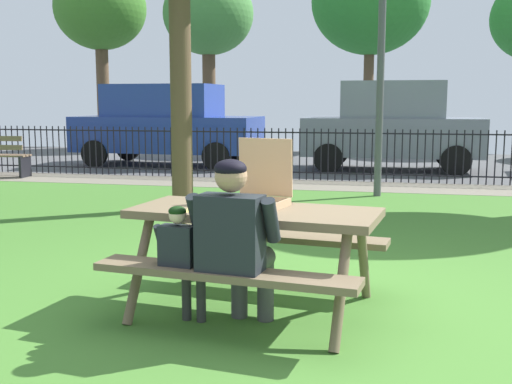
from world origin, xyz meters
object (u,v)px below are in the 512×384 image
(picnic_table_foreground, at_px, (255,232))
(child_at_table, at_px, (183,255))
(far_tree_left, at_px, (100,10))
(far_tree_midleft, at_px, (208,16))
(pizza_slice_on_table, at_px, (199,208))
(adult_at_table, at_px, (236,238))
(lamp_post_walkway, at_px, (382,34))
(parked_car_far_left, at_px, (167,124))
(parked_car_left, at_px, (392,125))
(pizza_box_open, at_px, (256,193))
(far_tree_center, at_px, (370,2))

(picnic_table_foreground, height_order, child_at_table, child_at_table)
(far_tree_left, distance_m, far_tree_midleft, 3.83)
(pizza_slice_on_table, relative_size, adult_at_table, 0.24)
(child_at_table, distance_m, lamp_post_walkway, 6.90)
(pizza_slice_on_table, xyz_separation_m, far_tree_left, (-8.46, 16.02, 3.83))
(parked_car_far_left, distance_m, far_tree_left, 8.30)
(parked_car_far_left, bearing_deg, parked_car_left, -0.01)
(parked_car_far_left, height_order, parked_car_left, parked_car_left)
(adult_at_table, bearing_deg, parked_car_far_left, 112.50)
(far_tree_left, bearing_deg, parked_car_far_left, -52.93)
(picnic_table_foreground, height_order, parked_car_far_left, parked_car_far_left)
(pizza_box_open, distance_m, far_tree_left, 18.51)
(pizza_box_open, relative_size, adult_at_table, 0.47)
(lamp_post_walkway, distance_m, far_tree_left, 13.99)
(far_tree_midleft, relative_size, far_tree_center, 0.91)
(child_at_table, relative_size, parked_car_far_left, 0.19)
(adult_at_table, bearing_deg, far_tree_midleft, 107.00)
(picnic_table_foreground, distance_m, parked_car_far_left, 10.90)
(adult_at_table, relative_size, far_tree_left, 0.20)
(parked_car_far_left, bearing_deg, picnic_table_foreground, -66.41)
(picnic_table_foreground, height_order, far_tree_left, far_tree_left)
(lamp_post_walkway, distance_m, far_tree_midleft, 11.65)
(parked_car_far_left, distance_m, far_tree_center, 8.32)
(pizza_box_open, xyz_separation_m, far_tree_left, (-8.85, 15.81, 3.74))
(far_tree_left, bearing_deg, child_at_table, -62.72)
(picnic_table_foreground, bearing_deg, adult_at_table, -91.88)
(lamp_post_walkway, relative_size, parked_car_far_left, 0.96)
(picnic_table_foreground, xyz_separation_m, parked_car_left, (0.96, 9.98, 0.41))
(pizza_box_open, height_order, adult_at_table, pizza_box_open)
(far_tree_left, bearing_deg, far_tree_midleft, 0.00)
(far_tree_center, bearing_deg, parked_car_left, -82.61)
(lamp_post_walkway, bearing_deg, adult_at_table, -96.81)
(child_at_table, xyz_separation_m, parked_car_far_left, (-3.96, 10.46, 0.48))
(pizza_slice_on_table, relative_size, parked_car_far_left, 0.06)
(far_tree_midleft, bearing_deg, pizza_slice_on_table, -73.84)
(far_tree_left, xyz_separation_m, far_tree_center, (9.06, 0.00, -0.01))
(pizza_box_open, distance_m, parked_car_far_left, 10.76)
(lamp_post_walkway, height_order, parked_car_far_left, lamp_post_walkway)
(picnic_table_foreground, distance_m, far_tree_left, 18.68)
(pizza_slice_on_table, xyz_separation_m, far_tree_center, (0.59, 16.02, 3.82))
(parked_car_far_left, distance_m, parked_car_left, 5.32)
(pizza_slice_on_table, height_order, child_at_table, child_at_table)
(lamp_post_walkway, distance_m, parked_car_far_left, 6.68)
(parked_car_left, bearing_deg, lamp_post_walkway, -92.93)
(pizza_box_open, bearing_deg, lamp_post_walkway, 82.47)
(lamp_post_walkway, bearing_deg, pizza_box_open, -97.53)
(adult_at_table, relative_size, parked_car_left, 0.31)
(pizza_slice_on_table, bearing_deg, parked_car_left, 82.25)
(pizza_slice_on_table, height_order, lamp_post_walkway, lamp_post_walkway)
(adult_at_table, bearing_deg, child_at_table, 176.72)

